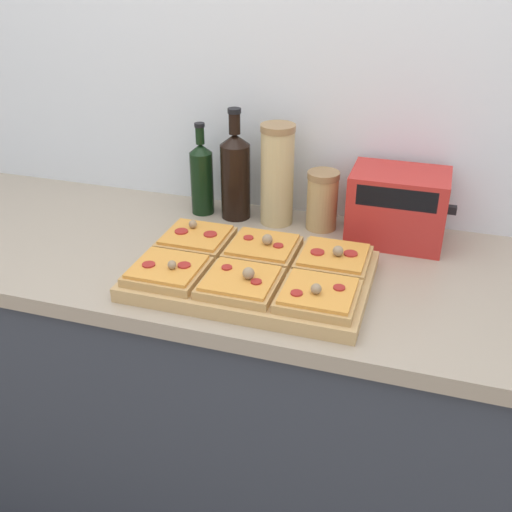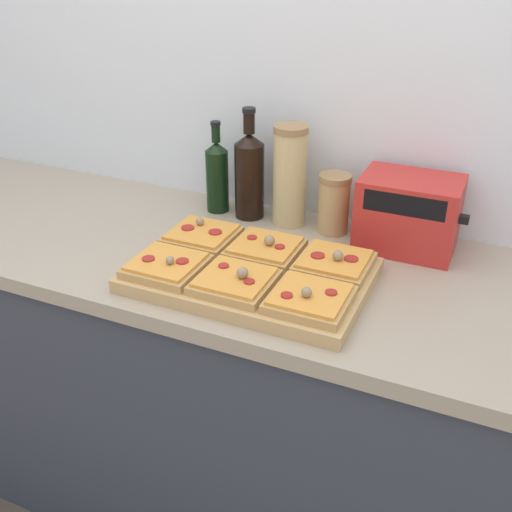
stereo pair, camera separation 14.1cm
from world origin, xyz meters
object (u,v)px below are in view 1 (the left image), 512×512
Objects in this scene: wine_bottle at (235,174)px; grain_jar_tall at (277,175)px; olive_oil_bottle at (202,177)px; toaster_oven at (397,207)px; grain_jar_short at (322,200)px; cutting_board at (252,275)px.

grain_jar_tall is (0.12, 0.00, 0.01)m from wine_bottle.
olive_oil_bottle is 0.98× the size of toaster_oven.
grain_jar_tall is at bearing 180.00° from grain_jar_short.
grain_jar_short is 0.20m from toaster_oven.
grain_jar_short is (0.25, 0.00, -0.05)m from wine_bottle.
olive_oil_bottle reaches higher than cutting_board.
grain_jar_tall reaches higher than cutting_board.
cutting_board is at bearing -132.47° from toaster_oven.
wine_bottle reaches higher than olive_oil_bottle.
wine_bottle is at bearing 0.00° from olive_oil_bottle.
cutting_board is 2.02× the size of toaster_oven.
wine_bottle is 0.46m from toaster_oven.
toaster_oven is at bearing -2.00° from wine_bottle.
grain_jar_tall reaches higher than grain_jar_short.
wine_bottle is (0.10, 0.00, 0.02)m from olive_oil_bottle.
wine_bottle is 1.12× the size of grain_jar_tall.
cutting_board is 1.73× the size of wine_bottle.
olive_oil_bottle is at bearing -180.00° from grain_jar_tall.
olive_oil_bottle is at bearing 180.00° from grain_jar_short.
wine_bottle is (-0.16, 0.34, 0.11)m from cutting_board.
grain_jar_tall is at bearing 96.10° from cutting_board.
olive_oil_bottle is 0.23m from grain_jar_tall.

